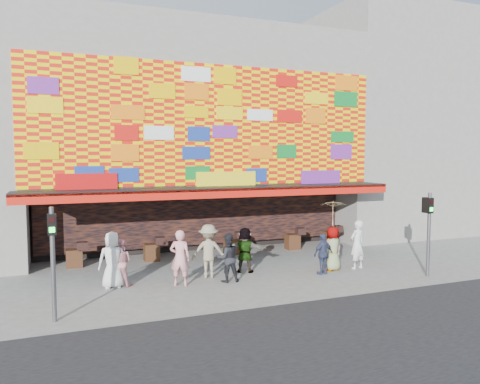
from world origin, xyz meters
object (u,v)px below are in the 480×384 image
(signal_left, at_px, (53,251))
(ped_e, at_px, (323,254))
(ped_h, at_px, (357,244))
(ped_f, at_px, (245,250))
(ped_a, at_px, (112,260))
(ped_c, at_px, (228,258))
(ped_d, at_px, (209,251))
(signal_right, at_px, (429,225))
(ped_i, at_px, (120,262))
(ped_g, at_px, (333,249))
(parasol, at_px, (333,213))
(ped_b, at_px, (180,258))

(signal_left, bearing_deg, ped_e, 10.22)
(ped_h, bearing_deg, ped_f, -26.84)
(ped_a, height_order, ped_h, ped_h)
(ped_c, relative_size, ped_d, 0.88)
(signal_left, distance_m, ped_h, 10.95)
(signal_left, bearing_deg, ped_f, 24.19)
(ped_a, bearing_deg, ped_f, -175.08)
(signal_right, distance_m, ped_f, 6.63)
(ped_a, distance_m, ped_c, 3.80)
(ped_d, height_order, ped_f, ped_d)
(signal_right, distance_m, ped_i, 10.79)
(ped_e, height_order, ped_h, ped_h)
(ped_f, bearing_deg, ped_g, -167.77)
(ped_f, height_order, ped_h, ped_h)
(parasol, bearing_deg, signal_right, -36.43)
(ped_h, bearing_deg, ped_c, -13.62)
(ped_d, distance_m, ped_e, 4.16)
(signal_right, bearing_deg, ped_e, 153.69)
(signal_right, height_order, ped_i, signal_right)
(signal_right, xyz_separation_m, parasol, (-2.69, 1.98, 0.31))
(ped_d, relative_size, ped_i, 1.20)
(ped_f, height_order, parasol, parasol)
(ped_b, bearing_deg, ped_e, -160.16)
(signal_right, distance_m, ped_a, 11.00)
(ped_a, xyz_separation_m, ped_b, (2.11, -0.55, 0.01))
(ped_d, height_order, ped_h, ped_d)
(ped_e, bearing_deg, ped_h, 175.94)
(ped_d, bearing_deg, signal_right, 175.66)
(signal_right, xyz_separation_m, ped_i, (-10.36, 2.78, -1.08))
(ped_i, bearing_deg, signal_left, 77.52)
(signal_right, relative_size, ped_i, 1.91)
(signal_right, distance_m, ped_h, 2.69)
(ped_b, distance_m, ped_h, 6.87)
(signal_right, height_order, ped_d, signal_right)
(ped_c, xyz_separation_m, ped_f, (1.04, 0.98, 0.01))
(ped_e, bearing_deg, ped_c, -18.15)
(signal_left, distance_m, ped_b, 4.51)
(ped_i, distance_m, parasol, 7.84)
(signal_left, distance_m, ped_c, 5.94)
(ped_c, bearing_deg, ped_a, -6.75)
(ped_a, relative_size, ped_c, 1.11)
(ped_c, xyz_separation_m, parasol, (4.21, 0.02, 1.34))
(ped_c, height_order, ped_f, ped_f)
(ped_a, xyz_separation_m, ped_d, (3.31, 0.11, 0.02))
(signal_left, distance_m, ped_g, 9.97)
(ped_a, relative_size, ped_d, 0.98)
(ped_f, xyz_separation_m, parasol, (3.17, -0.96, 1.33))
(ped_d, distance_m, ped_i, 3.05)
(ped_c, bearing_deg, ped_b, -1.13)
(ped_e, relative_size, ped_f, 0.89)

